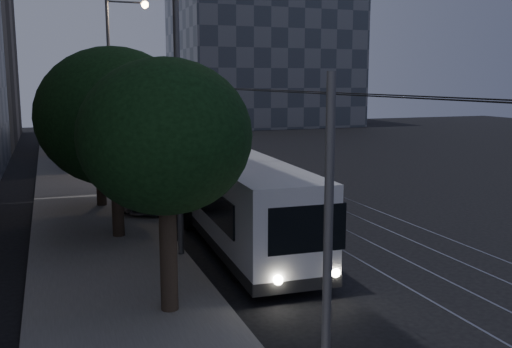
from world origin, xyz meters
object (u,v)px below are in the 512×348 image
Objects in this scene: trolleybus at (236,198)px; pickup_silver at (161,187)px; streetlamp_near at (190,66)px; streetlamp_far at (116,68)px; car_white_d at (117,141)px; car_white_b at (147,154)px; car_white_c at (128,151)px; car_white_a at (135,166)px.

pickup_silver is at bearing 103.48° from trolleybus.
streetlamp_far is at bearing 90.57° from streetlamp_near.
trolleybus reaches higher than car_white_d.
streetlamp_near is at bearing -112.43° from car_white_b.
car_white_c is 7.56m from car_white_d.
car_white_a is at bearing 97.47° from trolleybus.
car_white_c is at bearing 100.99° from car_white_a.
trolleybus is 1.16× the size of streetlamp_near.
streetlamp_far reaches higher than trolleybus.
car_white_c is (0.58, 7.67, -0.02)m from car_white_a.
pickup_silver is at bearing -74.65° from car_white_a.
pickup_silver is (-1.40, 7.17, -0.79)m from trolleybus.
car_white_c is 0.39× the size of streetlamp_near.
streetlamp_near is (-1.18, -32.19, 5.63)m from car_white_d.
car_white_c is 0.37× the size of streetlamp_far.
car_white_b is 2.68m from car_white_c.
car_white_d is 0.36× the size of streetlamp_far.
car_white_d is at bearing 84.19° from streetlamp_far.
trolleybus is 15.96m from car_white_a.
streetlamp_far is at bearing -84.82° from car_white_c.
pickup_silver is 9.90m from streetlamp_near.
car_white_b is at bearing 88.23° from car_white_a.
pickup_silver is 1.59× the size of car_white_d.
car_white_c is at bearing -78.69° from car_white_d.
streetlamp_near is 18.80m from streetlamp_far.
streetlamp_near is at bearing -89.43° from streetlamp_far.
pickup_silver is at bearing -74.79° from car_white_c.
car_white_c is at bearing 94.41° from trolleybus.
streetlamp_far reaches higher than pickup_silver.
trolleybus is at bearing -107.62° from car_white_b.
pickup_silver is 1.55× the size of car_white_a.
streetlamp_near is (-1.06, -24.64, 5.64)m from car_white_c.
trolleybus is at bearing -70.76° from car_white_c.
trolleybus is 2.97× the size of car_white_a.
streetlamp_near reaches higher than pickup_silver.
pickup_silver is 1.26× the size of car_white_b.
car_white_a is at bearing -80.45° from car_white_d.
car_white_c is 8.42m from streetlamp_far.
trolleybus is 31.11m from car_white_d.
car_white_a reaches higher than car_white_c.
car_white_b is at bearing 98.28° from pickup_silver.
streetlamp_near is (-0.48, -16.97, 5.61)m from car_white_a.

